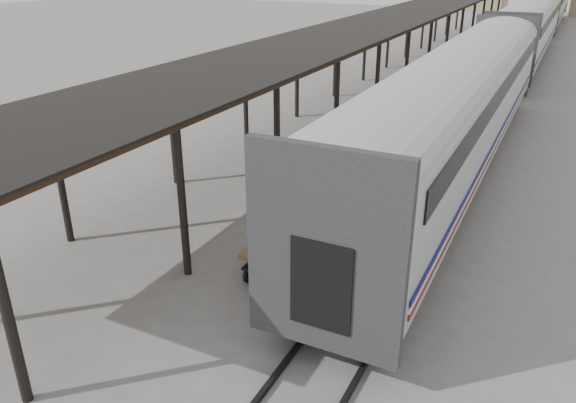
% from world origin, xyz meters
% --- Properties ---
extents(ground, '(160.00, 160.00, 0.00)m').
position_xyz_m(ground, '(0.00, 0.00, 0.00)').
color(ground, slate).
rests_on(ground, ground).
extents(train, '(3.45, 76.01, 4.01)m').
position_xyz_m(train, '(3.19, 33.79, 2.69)').
color(train, silver).
rests_on(train, ground).
extents(canopy, '(4.90, 64.30, 4.15)m').
position_xyz_m(canopy, '(-3.40, 24.00, 4.00)').
color(canopy, '#422B19').
rests_on(canopy, ground).
extents(rails, '(1.54, 150.00, 0.12)m').
position_xyz_m(rails, '(3.20, 34.00, 0.06)').
color(rails, black).
rests_on(rails, ground).
extents(baggage_cart, '(1.29, 2.42, 0.86)m').
position_xyz_m(baggage_cart, '(0.72, -0.69, 0.65)').
color(baggage_cart, brown).
rests_on(baggage_cart, ground).
extents(suitcase_stack, '(1.27, 1.16, 0.59)m').
position_xyz_m(suitcase_stack, '(0.63, -0.30, 1.06)').
color(suitcase_stack, '#3C3C3F').
rests_on(suitcase_stack, baggage_cart).
extents(luggage_tug, '(1.22, 1.70, 1.37)m').
position_xyz_m(luggage_tug, '(-1.16, 14.72, 0.63)').
color(luggage_tug, maroon).
rests_on(luggage_tug, ground).
extents(porter, '(0.62, 0.70, 1.60)m').
position_xyz_m(porter, '(0.97, -1.34, 1.66)').
color(porter, navy).
rests_on(porter, baggage_cart).
extents(pedestrian, '(0.99, 0.50, 1.63)m').
position_xyz_m(pedestrian, '(-1.78, 10.56, 0.82)').
color(pedestrian, black).
rests_on(pedestrian, ground).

